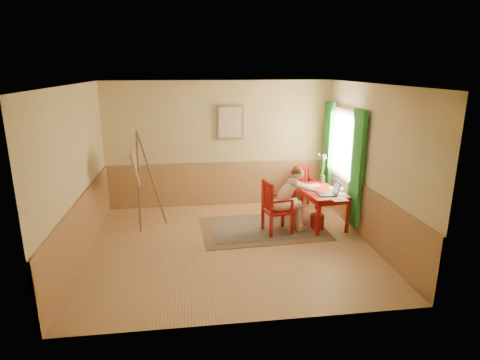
{
  "coord_description": "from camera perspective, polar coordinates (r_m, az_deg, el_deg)",
  "views": [
    {
      "loc": [
        -0.69,
        -6.5,
        3.06
      ],
      "look_at": [
        0.25,
        0.55,
        1.05
      ],
      "focal_mm": 29.86,
      "sensor_mm": 36.0,
      "label": 1
    }
  ],
  "objects": [
    {
      "name": "room",
      "position": [
        6.75,
        -1.49,
        1.52
      ],
      "size": [
        5.04,
        4.54,
        2.84
      ],
      "color": "tan",
      "rests_on": "ground"
    },
    {
      "name": "laptop",
      "position": [
        7.78,
        12.7,
        -1.74
      ],
      "size": [
        0.41,
        0.26,
        0.24
      ],
      "color": "#1E2338",
      "rests_on": "table"
    },
    {
      "name": "wainscot",
      "position": [
        7.76,
        -2.07,
        -3.48
      ],
      "size": [
        5.0,
        4.5,
        1.0
      ],
      "color": "#A4794C",
      "rests_on": "room"
    },
    {
      "name": "chair_left",
      "position": [
        7.56,
        5.02,
        -3.91
      ],
      "size": [
        0.56,
        0.55,
        1.04
      ],
      "color": "#B51B17",
      "rests_on": "room"
    },
    {
      "name": "vase",
      "position": [
        8.53,
        11.7,
        1.5
      ],
      "size": [
        0.21,
        0.31,
        0.62
      ],
      "color": "#3F724C",
      "rests_on": "table"
    },
    {
      "name": "table",
      "position": [
        8.09,
        11.35,
        -2.02
      ],
      "size": [
        0.89,
        1.3,
        0.72
      ],
      "color": "#B51B17",
      "rests_on": "room"
    },
    {
      "name": "wall_portrait",
      "position": [
        8.83,
        -1.44,
        8.23
      ],
      "size": [
        0.6,
        0.05,
        0.76
      ],
      "color": "#8E7253",
      "rests_on": "room"
    },
    {
      "name": "wastebasket",
      "position": [
        8.01,
        10.95,
        -5.86
      ],
      "size": [
        0.31,
        0.31,
        0.29
      ],
      "primitive_type": "cylinder",
      "rotation": [
        0.0,
        0.0,
        -0.14
      ],
      "color": "#AD2721",
      "rests_on": "room"
    },
    {
      "name": "easel",
      "position": [
        7.97,
        -14.48,
        1.33
      ],
      "size": [
        0.68,
        0.86,
        1.93
      ],
      "color": "brown",
      "rests_on": "room"
    },
    {
      "name": "figure",
      "position": [
        7.62,
        7.08,
        -2.42
      ],
      "size": [
        0.97,
        0.51,
        1.26
      ],
      "color": "beige",
      "rests_on": "room"
    },
    {
      "name": "chair_back",
      "position": [
        9.08,
        9.23,
        -1.02
      ],
      "size": [
        0.49,
        0.5,
        0.93
      ],
      "color": "#B51B17",
      "rests_on": "room"
    },
    {
      "name": "rug",
      "position": [
        7.92,
        3.31,
        -6.9
      ],
      "size": [
        2.47,
        1.71,
        0.02
      ],
      "color": "#8C7251",
      "rests_on": "room"
    },
    {
      "name": "papers",
      "position": [
        8.01,
        12.97,
        -1.61
      ],
      "size": [
        0.7,
        1.19,
        0.0
      ],
      "color": "white",
      "rests_on": "table"
    },
    {
      "name": "window",
      "position": [
        8.39,
        14.36,
        3.49
      ],
      "size": [
        0.12,
        2.01,
        2.2
      ],
      "color": "white",
      "rests_on": "room"
    }
  ]
}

